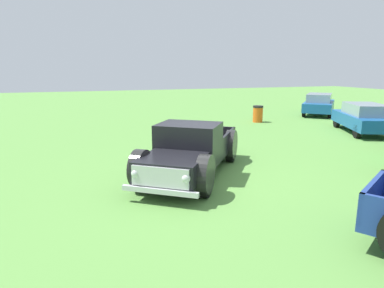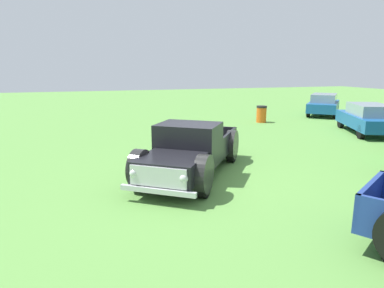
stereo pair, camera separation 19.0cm
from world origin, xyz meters
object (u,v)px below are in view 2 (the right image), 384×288
(sedan_distant_a, at_px, (324,104))
(sedan_distant_b, at_px, (368,118))
(pickup_truck_foreground, at_px, (188,152))
(trash_can, at_px, (261,114))

(sedan_distant_a, distance_m, sedan_distant_b, 6.50)
(pickup_truck_foreground, distance_m, sedan_distant_b, 10.87)
(sedan_distant_a, bearing_deg, sedan_distant_b, -20.87)
(pickup_truck_foreground, xyz_separation_m, sedan_distant_b, (-3.81, 10.18, 0.00))
(pickup_truck_foreground, height_order, sedan_distant_b, pickup_truck_foreground)
(sedan_distant_b, bearing_deg, trash_can, -146.00)
(pickup_truck_foreground, bearing_deg, trash_can, 140.02)
(trash_can, bearing_deg, sedan_distant_a, 104.98)
(trash_can, bearing_deg, pickup_truck_foreground, -39.98)
(sedan_distant_b, relative_size, trash_can, 4.80)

